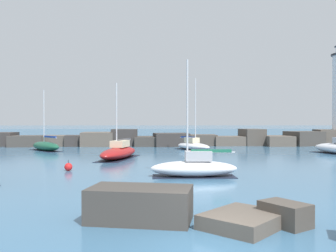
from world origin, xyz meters
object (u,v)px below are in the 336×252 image
sailboat_moored_0 (119,152)px  sailboat_moored_4 (193,145)px  mooring_buoy_orange_near (68,167)px  sailboat_moored_5 (46,146)px  sailboat_moored_6 (194,167)px

sailboat_moored_0 → sailboat_moored_4: 13.42m
mooring_buoy_orange_near → sailboat_moored_4: bearing=59.5°
sailboat_moored_5 → mooring_buoy_orange_near: 20.16m
sailboat_moored_0 → sailboat_moored_6: (5.98, -12.11, -0.01)m
sailboat_moored_5 → mooring_buoy_orange_near: size_ratio=9.57×
sailboat_moored_0 → mooring_buoy_orange_near: size_ratio=10.99×
sailboat_moored_5 → sailboat_moored_6: (15.81, -22.16, 0.04)m
sailboat_moored_0 → mooring_buoy_orange_near: sailboat_moored_0 is taller
sailboat_moored_4 → mooring_buoy_orange_near: bearing=-120.5°
sailboat_moored_6 → sailboat_moored_0: bearing=116.3°
sailboat_moored_4 → sailboat_moored_5: sailboat_moored_4 is taller
sailboat_moored_0 → sailboat_moored_6: sailboat_moored_6 is taller
sailboat_moored_5 → sailboat_moored_4: bearing=1.2°
sailboat_moored_0 → sailboat_moored_5: (-9.82, 10.05, -0.05)m
sailboat_moored_0 → sailboat_moored_6: size_ratio=1.12×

